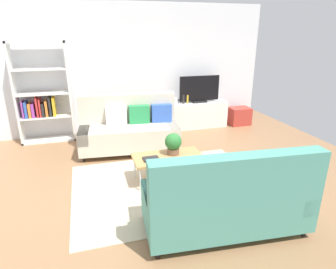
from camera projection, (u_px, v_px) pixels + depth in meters
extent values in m
plane|color=#936B47|center=(166.00, 180.00, 4.66)|extent=(7.68, 7.68, 0.00)
cube|color=silver|center=(132.00, 69.00, 6.70)|extent=(6.40, 0.12, 2.90)
cube|color=beige|center=(169.00, 186.00, 4.49)|extent=(2.90, 2.20, 0.01)
cube|color=beige|center=(129.00, 136.00, 5.69)|extent=(1.97, 1.02, 0.44)
cube|color=beige|center=(127.00, 108.00, 5.82)|extent=(1.91, 0.39, 0.56)
cube|color=beige|center=(172.00, 128.00, 5.80)|extent=(0.28, 0.86, 0.22)
cube|color=beige|center=(84.00, 134.00, 5.50)|extent=(0.28, 0.86, 0.22)
cylinder|color=black|center=(176.00, 152.00, 5.62)|extent=(0.05, 0.05, 0.10)
cylinder|color=black|center=(84.00, 159.00, 5.31)|extent=(0.05, 0.05, 0.10)
cylinder|color=black|center=(169.00, 140.00, 6.25)|extent=(0.05, 0.05, 0.10)
cylinder|color=black|center=(87.00, 146.00, 5.94)|extent=(0.05, 0.05, 0.10)
cube|color=#3359B2|center=(162.00, 113.00, 5.80)|extent=(0.41, 0.18, 0.36)
cube|color=#288C4C|center=(139.00, 114.00, 5.72)|extent=(0.41, 0.18, 0.36)
cube|color=white|center=(116.00, 116.00, 5.64)|extent=(0.41, 0.18, 0.36)
cube|color=teal|center=(224.00, 205.00, 3.44)|extent=(1.97, 1.00, 0.44)
cube|color=teal|center=(239.00, 180.00, 2.97)|extent=(1.91, 0.36, 0.56)
cube|color=teal|center=(154.00, 205.00, 3.24)|extent=(0.27, 0.85, 0.22)
cube|color=teal|center=(290.00, 189.00, 3.56)|extent=(0.27, 0.85, 0.22)
cylinder|color=black|center=(149.00, 216.00, 3.68)|extent=(0.05, 0.05, 0.10)
cylinder|color=black|center=(273.00, 201.00, 4.00)|extent=(0.05, 0.05, 0.10)
cylinder|color=black|center=(157.00, 254.00, 3.05)|extent=(0.05, 0.05, 0.10)
cylinder|color=black|center=(304.00, 232.00, 3.38)|extent=(0.05, 0.05, 0.10)
cube|color=white|center=(172.00, 187.00, 3.05)|extent=(0.41, 0.17, 0.36)
cube|color=#B7844C|center=(168.00, 157.00, 4.55)|extent=(1.10, 0.56, 0.04)
cylinder|color=silver|center=(135.00, 167.00, 4.70)|extent=(0.02, 0.02, 0.38)
cylinder|color=silver|center=(192.00, 160.00, 4.96)|extent=(0.02, 0.02, 0.38)
cylinder|color=silver|center=(140.00, 180.00, 4.28)|extent=(0.02, 0.02, 0.38)
cylinder|color=silver|center=(203.00, 171.00, 4.55)|extent=(0.02, 0.02, 0.38)
cube|color=silver|center=(198.00, 115.00, 7.19)|extent=(1.40, 0.44, 0.64)
cube|color=black|center=(199.00, 101.00, 7.06)|extent=(0.36, 0.20, 0.04)
cube|color=black|center=(199.00, 88.00, 6.95)|extent=(1.00, 0.05, 0.60)
cube|color=white|center=(16.00, 95.00, 5.89)|extent=(0.04, 0.36, 2.10)
cube|color=white|center=(70.00, 92.00, 6.17)|extent=(0.04, 0.36, 2.10)
cube|color=white|center=(36.00, 42.00, 5.68)|extent=(1.10, 0.36, 0.04)
cube|color=white|center=(50.00, 139.00, 6.37)|extent=(1.10, 0.36, 0.04)
cube|color=white|center=(47.00, 116.00, 6.20)|extent=(1.02, 0.36, 0.03)
cube|color=white|center=(43.00, 93.00, 6.03)|extent=(1.02, 0.36, 0.03)
cube|color=white|center=(40.00, 69.00, 5.86)|extent=(1.02, 0.36, 0.03)
cube|color=purple|center=(23.00, 109.00, 6.02)|extent=(0.03, 0.29, 0.35)
cube|color=#3359B2|center=(26.00, 109.00, 6.03)|extent=(0.05, 0.29, 0.34)
cube|color=orange|center=(30.00, 110.00, 6.06)|extent=(0.05, 0.29, 0.30)
cube|color=purple|center=(34.00, 110.00, 6.08)|extent=(0.05, 0.29, 0.29)
cube|color=red|center=(37.00, 107.00, 6.08)|extent=(0.04, 0.29, 0.43)
cube|color=red|center=(40.00, 107.00, 6.10)|extent=(0.03, 0.29, 0.38)
cube|color=#262626|center=(43.00, 110.00, 6.13)|extent=(0.05, 0.29, 0.28)
cube|color=orange|center=(47.00, 108.00, 6.14)|extent=(0.05, 0.29, 0.34)
cube|color=#262626|center=(50.00, 106.00, 6.15)|extent=(0.05, 0.29, 0.41)
cube|color=gold|center=(54.00, 106.00, 6.17)|extent=(0.05, 0.29, 0.40)
cube|color=#B2382D|center=(239.00, 116.00, 7.42)|extent=(0.52, 0.40, 0.44)
cylinder|color=brown|center=(173.00, 151.00, 4.60)|extent=(0.19, 0.19, 0.11)
sphere|color=#2D7233|center=(173.00, 142.00, 4.55)|extent=(0.27, 0.27, 0.27)
cube|color=#262626|center=(151.00, 159.00, 4.41)|extent=(0.24, 0.18, 0.02)
cylinder|color=silver|center=(176.00, 100.00, 6.95)|extent=(0.11, 0.11, 0.15)
cylinder|color=#262626|center=(183.00, 99.00, 6.90)|extent=(0.06, 0.06, 0.22)
cylinder|color=gold|center=(187.00, 99.00, 6.93)|extent=(0.05, 0.05, 0.20)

